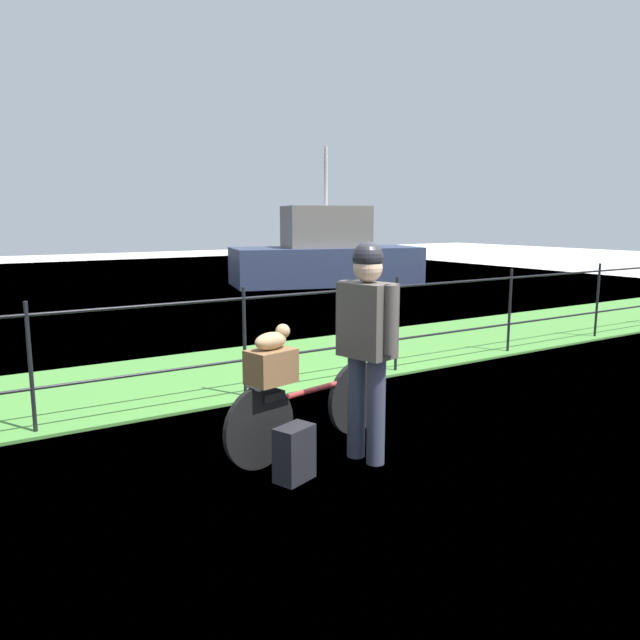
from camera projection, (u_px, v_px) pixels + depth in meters
ground_plane at (464, 442)px, 5.07m from camera, size 60.00×60.00×0.00m
grass_strip at (281, 364)px, 7.71m from camera, size 27.00×2.40×0.03m
harbor_water at (138, 305)px, 13.06m from camera, size 30.00×30.00×0.00m
iron_fence at (326, 325)px, 6.72m from camera, size 18.04×0.04×1.17m
bicycle_main at (309, 410)px, 4.85m from camera, size 1.67×0.41×0.64m
wooden_crate at (271, 366)px, 4.51m from camera, size 0.39×0.31×0.25m
terrier_dog at (273, 339)px, 4.49m from camera, size 0.32×0.20×0.18m
cyclist_person at (367, 333)px, 4.54m from camera, size 0.34×0.53×1.68m
backpack_on_paving at (294, 453)px, 4.31m from camera, size 0.32×0.27×0.40m
moored_boat_near at (326, 256)px, 17.02m from camera, size 5.55×3.34×3.78m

